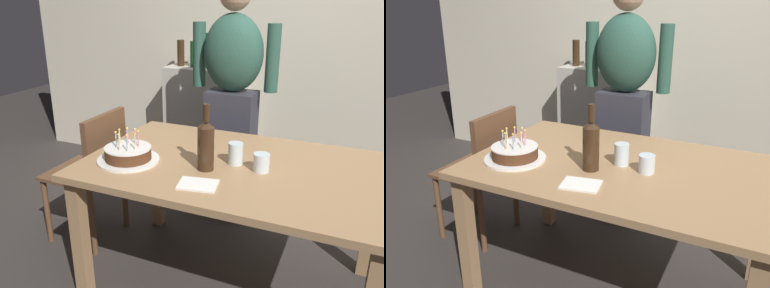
{
  "view_description": "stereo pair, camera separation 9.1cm",
  "coord_description": "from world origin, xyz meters",
  "views": [
    {
      "loc": [
        0.53,
        -1.75,
        1.51
      ],
      "look_at": [
        -0.2,
        -0.07,
        0.84
      ],
      "focal_mm": 36.66,
      "sensor_mm": 36.0,
      "label": 1
    },
    {
      "loc": [
        0.62,
        -1.71,
        1.51
      ],
      "look_at": [
        -0.2,
        -0.07,
        0.84
      ],
      "focal_mm": 36.66,
      "sensor_mm": 36.0,
      "label": 2
    }
  ],
  "objects": [
    {
      "name": "person_man_bearded",
      "position": [
        -0.29,
        0.81,
        0.87
      ],
      "size": [
        0.61,
        0.27,
        1.66
      ],
      "rotation": [
        0.0,
        0.0,
        3.14
      ],
      "color": "#33333D",
      "rests_on": "ground_plane"
    },
    {
      "name": "dining_table",
      "position": [
        0.0,
        0.0,
        0.64
      ],
      "size": [
        1.5,
        0.96,
        0.74
      ],
      "color": "#A37A51",
      "rests_on": "ground_plane"
    },
    {
      "name": "napkin_stack",
      "position": [
        -0.08,
        -0.3,
        0.74
      ],
      "size": [
        0.19,
        0.16,
        0.01
      ],
      "primitive_type": "cube",
      "rotation": [
        0.0,
        0.0,
        0.18
      ],
      "color": "white",
      "rests_on": "dining_table"
    },
    {
      "name": "dining_chair",
      "position": [
        -0.96,
        0.1,
        0.52
      ],
      "size": [
        0.42,
        0.42,
        0.87
      ],
      "rotation": [
        0.0,
        0.0,
        -1.57
      ],
      "color": "brown",
      "rests_on": "ground_plane"
    },
    {
      "name": "birthday_cake",
      "position": [
        -0.51,
        -0.18,
        0.77
      ],
      "size": [
        0.32,
        0.32,
        0.16
      ],
      "color": "white",
      "rests_on": "dining_table"
    },
    {
      "name": "water_glass_near",
      "position": [
        -0.0,
        -0.0,
        0.8
      ],
      "size": [
        0.07,
        0.07,
        0.11
      ],
      "primitive_type": "cylinder",
      "color": "silver",
      "rests_on": "dining_table"
    },
    {
      "name": "back_wall",
      "position": [
        0.0,
        1.55,
        1.3
      ],
      "size": [
        5.2,
        0.1,
        2.6
      ],
      "primitive_type": "cube",
      "color": "beige",
      "rests_on": "ground_plane"
    },
    {
      "name": "ground_plane",
      "position": [
        0.0,
        0.0,
        0.0
      ],
      "size": [
        10.0,
        10.0,
        0.0
      ],
      "primitive_type": "plane",
      "color": "#332D2B"
    },
    {
      "name": "wine_bottle",
      "position": [
        -0.11,
        -0.12,
        0.87
      ],
      "size": [
        0.08,
        0.08,
        0.33
      ],
      "color": "#382314",
      "rests_on": "dining_table"
    },
    {
      "name": "water_glass_far",
      "position": [
        0.14,
        -0.04,
        0.78
      ],
      "size": [
        0.08,
        0.08,
        0.09
      ],
      "primitive_type": "cylinder",
      "color": "silver",
      "rests_on": "dining_table"
    },
    {
      "name": "shelf_cabinet",
      "position": [
        -0.74,
        1.33,
        0.51
      ],
      "size": [
        0.6,
        0.3,
        1.27
      ],
      "color": "beige",
      "rests_on": "ground_plane"
    }
  ]
}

